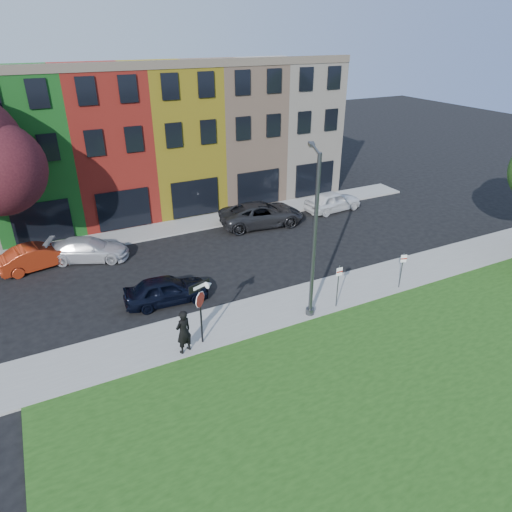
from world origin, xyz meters
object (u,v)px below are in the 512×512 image
stop_sign (200,301)px  man (184,332)px  street_lamp (314,237)px  sedan_near (166,290)px

stop_sign → man: stop_sign is taller
man → street_lamp: street_lamp is taller
sedan_near → street_lamp: street_lamp is taller
man → sedan_near: bearing=-116.7°
sedan_near → street_lamp: 7.78m
man → stop_sign: bearing=176.1°
stop_sign → street_lamp: street_lamp is taller
stop_sign → street_lamp: bearing=-19.6°
stop_sign → street_lamp: 5.69m
street_lamp → man: bearing=-154.2°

